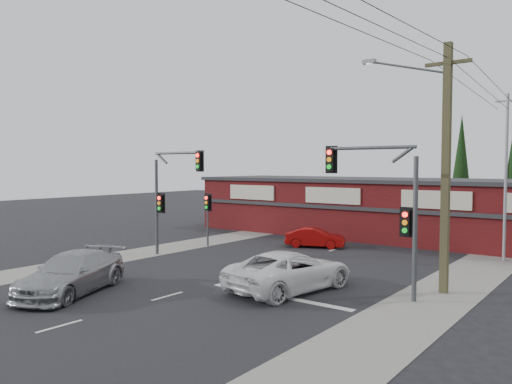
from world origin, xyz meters
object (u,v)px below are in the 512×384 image
Objects in this scene: white_suv at (290,271)px; silver_suv at (72,273)px; utility_pole at (443,159)px; red_sedan at (315,238)px; shop_building at (370,206)px.

white_suv is 1.05× the size of silver_suv.
silver_suv is at bearing -142.42° from utility_pole.
white_suv is 1.59× the size of red_sedan.
silver_suv is at bearing -96.08° from shop_building.
silver_suv is 0.20× the size of shop_building.
white_suv is 17.92m from shop_building.
shop_building is (0.44, 7.28, 1.52)m from red_sedan.
utility_pole reaches higher than red_sedan.
red_sedan is 7.45m from shop_building.
white_suv is 0.22× the size of shop_building.
red_sedan is 12.81m from utility_pole.
white_suv is at bearing -76.11° from shop_building.
utility_pole is at bearing -146.67° from red_sedan.
shop_building is at bearing 123.76° from utility_pole.
white_suv is at bearing 17.43° from silver_suv.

